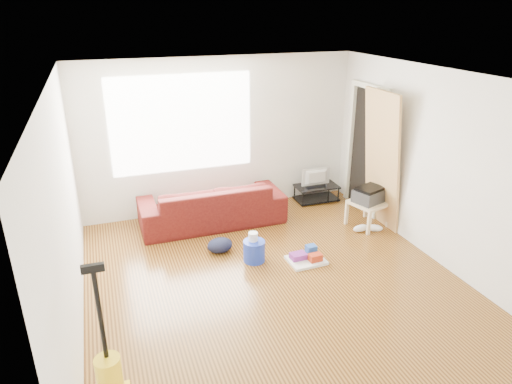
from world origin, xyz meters
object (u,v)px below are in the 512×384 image
object	(u,v)px
side_table	(368,205)
bucket	(254,260)
sofa	(213,223)
cleaning_tray	(307,257)
tv_stand	(316,192)
backpack	(220,251)

from	to	relation	value
side_table	bucket	xyz separation A→B (m)	(-2.02, -0.42, -0.34)
sofa	bucket	world-z (taller)	sofa
sofa	cleaning_tray	distance (m)	1.81
bucket	cleaning_tray	size ratio (longest dim) A/B	0.59
tv_stand	backpack	bearing A→B (deg)	-148.95
side_table	cleaning_tray	distance (m)	1.53
sofa	bucket	distance (m)	1.34
cleaning_tray	bucket	bearing A→B (deg)	159.79
sofa	cleaning_tray	world-z (taller)	sofa
bucket	backpack	size ratio (longest dim) A/B	0.81
sofa	bucket	bearing A→B (deg)	100.36
sofa	side_table	bearing A→B (deg)	158.37
cleaning_tray	side_table	bearing A→B (deg)	26.40
side_table	bucket	size ratio (longest dim) A/B	2.12
sofa	tv_stand	xyz separation A→B (m)	(1.96, 0.27, 0.15)
sofa	backpack	distance (m)	0.94
backpack	side_table	bearing A→B (deg)	-9.22
sofa	tv_stand	bearing A→B (deg)	-172.15
side_table	sofa	bearing A→B (deg)	158.37
sofa	tv_stand	world-z (taller)	sofa
cleaning_tray	backpack	distance (m)	1.22
bucket	cleaning_tray	xyz separation A→B (m)	(0.67, -0.25, 0.05)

